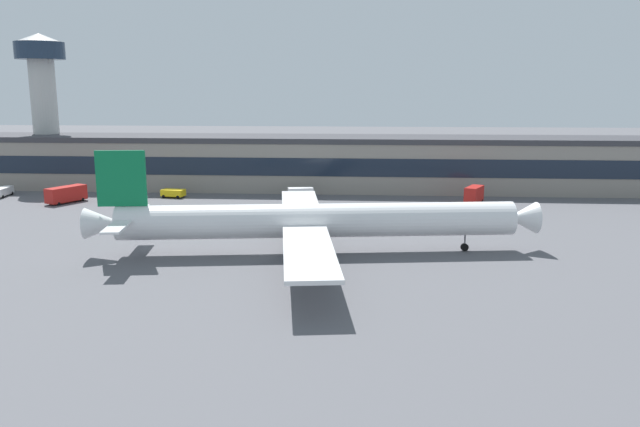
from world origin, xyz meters
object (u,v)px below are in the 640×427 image
(control_tower, at_px, (43,92))
(stair_truck, at_px, (474,194))
(airliner, at_px, (311,221))
(belt_loader, at_px, (3,191))
(crew_van, at_px, (301,193))
(fuel_truck, at_px, (65,194))
(pushback_tractor, at_px, (174,193))

(control_tower, xyz_separation_m, stair_truck, (99.15, -20.26, -20.11))
(airliner, xyz_separation_m, belt_loader, (-70.89, 43.11, -3.61))
(control_tower, height_order, belt_loader, control_tower)
(control_tower, distance_m, belt_loader, 27.94)
(airliner, xyz_separation_m, control_tower, (-69.54, 61.56, 17.32))
(belt_loader, bearing_deg, crew_van, 0.51)
(control_tower, bearing_deg, stair_truck, -11.55)
(control_tower, bearing_deg, belt_loader, -94.18)
(control_tower, bearing_deg, crew_van, -15.68)
(control_tower, distance_m, stair_truck, 103.18)
(airliner, bearing_deg, stair_truck, 54.36)
(stair_truck, bearing_deg, fuel_truck, -176.74)
(control_tower, relative_size, crew_van, 6.41)
(belt_loader, relative_size, stair_truck, 1.02)
(fuel_truck, bearing_deg, stair_truck, 3.26)
(airliner, distance_m, crew_van, 44.21)
(airliner, relative_size, stair_truck, 9.92)
(stair_truck, distance_m, pushback_tractor, 63.21)
(airliner, height_order, pushback_tractor, airliner)
(pushback_tractor, distance_m, fuel_truck, 21.67)
(fuel_truck, bearing_deg, belt_loader, 159.17)
(airliner, bearing_deg, crew_van, 97.67)
(stair_truck, xyz_separation_m, fuel_truck, (-83.30, -4.75, -0.10))
(pushback_tractor, bearing_deg, stair_truck, -2.84)
(belt_loader, bearing_deg, pushback_tractor, 2.04)
(airliner, height_order, stair_truck, airliner)
(stair_truck, relative_size, pushback_tractor, 1.24)
(control_tower, height_order, crew_van, control_tower)
(airliner, height_order, control_tower, control_tower)
(airliner, distance_m, belt_loader, 83.05)
(belt_loader, xyz_separation_m, fuel_truck, (17.20, -6.55, 0.73))
(pushback_tractor, bearing_deg, crew_van, -1.55)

